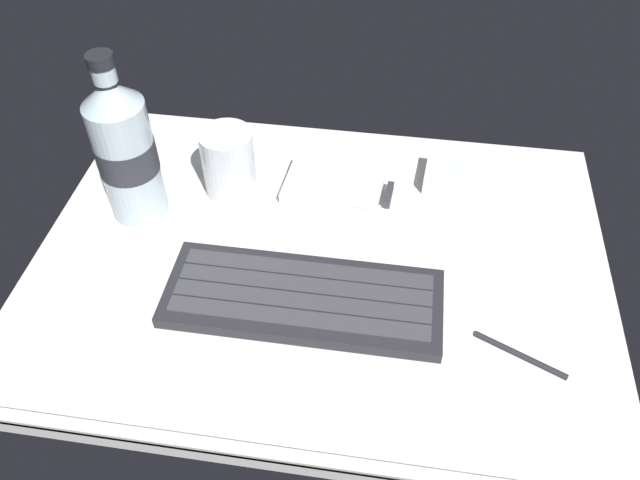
# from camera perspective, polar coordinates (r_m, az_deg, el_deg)

# --- Properties ---
(ground_plane) EXTENTS (0.64, 0.48, 0.03)m
(ground_plane) POSITION_cam_1_polar(r_m,az_deg,el_deg) (0.72, -0.03, -2.34)
(ground_plane) COLOR silver
(keyboard) EXTENTS (0.29, 0.11, 0.02)m
(keyboard) POSITION_cam_1_polar(r_m,az_deg,el_deg) (0.66, -1.53, -5.22)
(keyboard) COLOR #232328
(keyboard) RESTS_ON ground_plane
(handheld_device) EXTENTS (0.13, 0.09, 0.02)m
(handheld_device) POSITION_cam_1_polar(r_m,az_deg,el_deg) (0.79, 1.71, 4.80)
(handheld_device) COLOR silver
(handheld_device) RESTS_ON ground_plane
(juice_cup) EXTENTS (0.06, 0.06, 0.09)m
(juice_cup) POSITION_cam_1_polar(r_m,az_deg,el_deg) (0.78, -8.21, 6.74)
(juice_cup) COLOR silver
(juice_cup) RESTS_ON ground_plane
(water_bottle) EXTENTS (0.07, 0.07, 0.21)m
(water_bottle) POSITION_cam_1_polar(r_m,az_deg,el_deg) (0.74, -17.15, 7.74)
(water_bottle) COLOR silver
(water_bottle) RESTS_ON ground_plane
(charger_block) EXTENTS (0.07, 0.06, 0.02)m
(charger_block) POSITION_cam_1_polar(r_m,az_deg,el_deg) (0.81, 11.91, 5.62)
(charger_block) COLOR silver
(charger_block) RESTS_ON ground_plane
(stylus_pen) EXTENTS (0.09, 0.05, 0.01)m
(stylus_pen) POSITION_cam_1_polar(r_m,az_deg,el_deg) (0.66, 17.65, -9.72)
(stylus_pen) COLOR #26262B
(stylus_pen) RESTS_ON ground_plane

